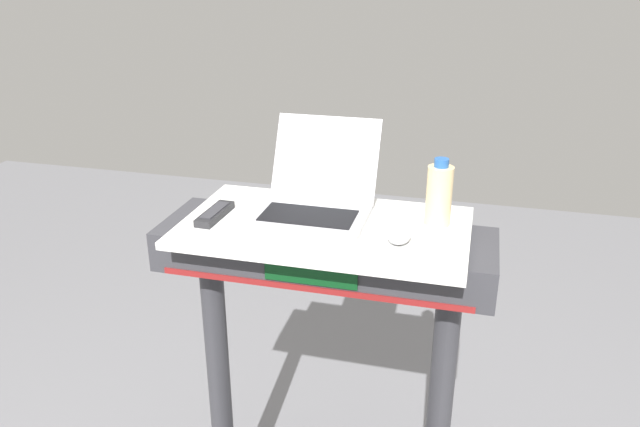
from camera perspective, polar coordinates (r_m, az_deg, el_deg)
desk_board at (r=1.65m, az=0.44°, el=-1.28°), size 0.76×0.44×0.02m
laptop at (r=1.71m, az=-0.42°, el=1.61°), size 0.30×0.35×0.23m
computer_mouse at (r=1.56m, az=7.25°, el=-1.92°), size 0.07×0.10×0.03m
water_bottle at (r=1.65m, az=10.84°, el=1.73°), size 0.07×0.07×0.18m
tv_remote at (r=1.71m, az=-9.60°, el=-0.01°), size 0.05×0.16×0.02m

